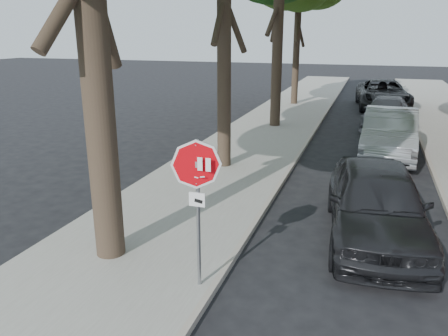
% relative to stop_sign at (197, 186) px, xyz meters
% --- Properties ---
extents(ground, '(120.00, 120.00, 0.00)m').
position_rel_stop_sign_xyz_m(ground, '(0.70, 0.03, -1.95)').
color(ground, black).
rests_on(ground, ground).
extents(sidewalk_left, '(4.00, 55.00, 0.12)m').
position_rel_stop_sign_xyz_m(sidewalk_left, '(-1.80, 12.03, -1.89)').
color(sidewalk_left, gray).
rests_on(sidewalk_left, ground).
extents(curb_left, '(0.12, 55.00, 0.13)m').
position_rel_stop_sign_xyz_m(curb_left, '(0.25, 12.03, -1.88)').
color(curb_left, '#9E9384').
rests_on(curb_left, ground).
extents(curb_right, '(0.12, 55.00, 0.13)m').
position_rel_stop_sign_xyz_m(curb_right, '(4.65, 12.03, -1.88)').
color(curb_right, '#9E9384').
rests_on(curb_right, ground).
extents(stop_sign, '(0.76, 0.34, 2.61)m').
position_rel_stop_sign_xyz_m(stop_sign, '(0.00, 0.00, 0.00)').
color(stop_sign, gray).
rests_on(stop_sign, sidewalk_left).
extents(car_a, '(2.49, 5.11, 1.68)m').
position_rel_stop_sign_xyz_m(car_a, '(2.87, 3.14, -1.11)').
color(car_a, black).
rests_on(car_a, ground).
extents(car_b, '(2.00, 5.22, 1.70)m').
position_rel_stop_sign_xyz_m(car_b, '(3.30, 10.44, -1.10)').
color(car_b, '#969A9E').
rests_on(car_b, ground).
extents(car_c, '(2.49, 5.04, 1.41)m').
position_rel_stop_sign_xyz_m(car_c, '(3.30, 15.74, -1.24)').
color(car_c, '#545359').
rests_on(car_c, ground).
extents(car_d, '(3.36, 6.30, 1.68)m').
position_rel_stop_sign_xyz_m(car_d, '(3.19, 21.49, -1.11)').
color(car_d, black).
rests_on(car_d, ground).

